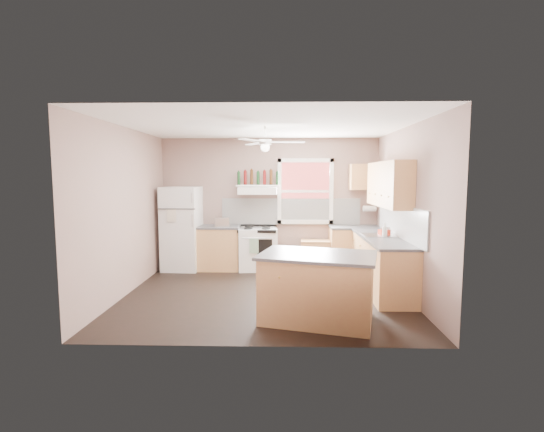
{
  "coord_description": "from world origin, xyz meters",
  "views": [
    {
      "loc": [
        0.28,
        -6.27,
        1.92
      ],
      "look_at": [
        0.1,
        0.3,
        1.25
      ],
      "focal_mm": 26.0,
      "sensor_mm": 36.0,
      "label": 1
    }
  ],
  "objects_px": {
    "toaster": "(222,222)",
    "island": "(317,289)",
    "stove": "(258,249)",
    "cart": "(315,255)",
    "refrigerator": "(182,228)"
  },
  "relations": [
    {
      "from": "stove",
      "to": "cart",
      "type": "xyz_separation_m",
      "value": [
        1.18,
        0.05,
        -0.14
      ]
    },
    {
      "from": "refrigerator",
      "to": "cart",
      "type": "relative_size",
      "value": 2.89
    },
    {
      "from": "stove",
      "to": "cart",
      "type": "bearing_deg",
      "value": -3.26
    },
    {
      "from": "stove",
      "to": "cart",
      "type": "distance_m",
      "value": 1.19
    },
    {
      "from": "refrigerator",
      "to": "stove",
      "type": "height_order",
      "value": "refrigerator"
    },
    {
      "from": "cart",
      "to": "island",
      "type": "height_order",
      "value": "island"
    },
    {
      "from": "stove",
      "to": "island",
      "type": "bearing_deg",
      "value": -76.79
    },
    {
      "from": "cart",
      "to": "toaster",
      "type": "bearing_deg",
      "value": -172.21
    },
    {
      "from": "toaster",
      "to": "cart",
      "type": "relative_size",
      "value": 0.48
    },
    {
      "from": "refrigerator",
      "to": "stove",
      "type": "xyz_separation_m",
      "value": [
        1.55,
        0.04,
        -0.42
      ]
    },
    {
      "from": "toaster",
      "to": "cart",
      "type": "height_order",
      "value": "toaster"
    },
    {
      "from": "refrigerator",
      "to": "stove",
      "type": "distance_m",
      "value": 1.6
    },
    {
      "from": "toaster",
      "to": "island",
      "type": "height_order",
      "value": "toaster"
    },
    {
      "from": "stove",
      "to": "island",
      "type": "xyz_separation_m",
      "value": [
        0.98,
        -2.86,
        0.0
      ]
    },
    {
      "from": "refrigerator",
      "to": "stove",
      "type": "bearing_deg",
      "value": 4.2
    }
  ]
}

